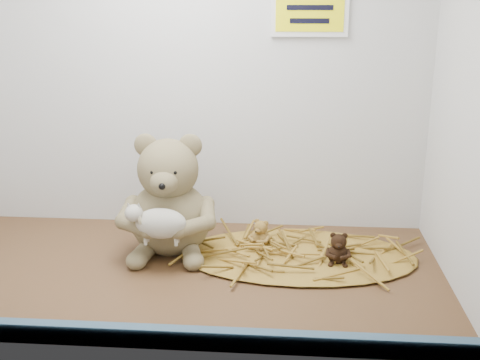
# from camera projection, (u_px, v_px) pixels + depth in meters

# --- Properties ---
(alcove_shell) EXTENTS (1.20, 0.60, 0.90)m
(alcove_shell) POSITION_uv_depth(u_px,v_px,m) (168.00, 59.00, 1.27)
(alcove_shell) COLOR #432F17
(alcove_shell) RESTS_ON ground
(front_rail) EXTENTS (1.19, 0.02, 0.04)m
(front_rail) POSITION_uv_depth(u_px,v_px,m) (135.00, 335.00, 1.03)
(front_rail) COLOR #3A5A6F
(front_rail) RESTS_ON shelf_floor
(straw_bed) EXTENTS (0.54, 0.32, 0.01)m
(straw_bed) POSITION_uv_depth(u_px,v_px,m) (298.00, 255.00, 1.38)
(straw_bed) COLOR brown
(straw_bed) RESTS_ON shelf_floor
(main_teddy) EXTENTS (0.24, 0.25, 0.28)m
(main_teddy) POSITION_uv_depth(u_px,v_px,m) (169.00, 194.00, 1.38)
(main_teddy) COLOR olive
(main_teddy) RESTS_ON shelf_floor
(toy_lamb) EXTENTS (0.14, 0.09, 0.09)m
(toy_lamb) POSITION_uv_depth(u_px,v_px,m) (161.00, 223.00, 1.29)
(toy_lamb) COLOR #B8B2A5
(toy_lamb) RESTS_ON main_teddy
(mini_teddy_tan) EXTENTS (0.07, 0.08, 0.07)m
(mini_teddy_tan) POSITION_uv_depth(u_px,v_px,m) (261.00, 232.00, 1.41)
(mini_teddy_tan) COLOR olive
(mini_teddy_tan) RESTS_ON straw_bed
(mini_teddy_brown) EXTENTS (0.06, 0.06, 0.07)m
(mini_teddy_brown) POSITION_uv_depth(u_px,v_px,m) (338.00, 247.00, 1.33)
(mini_teddy_brown) COLOR black
(mini_teddy_brown) RESTS_ON straw_bed
(wall_sign) EXTENTS (0.16, 0.01, 0.11)m
(wall_sign) POSITION_uv_depth(u_px,v_px,m) (310.00, 7.00, 1.41)
(wall_sign) COLOR yellow
(wall_sign) RESTS_ON back_wall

